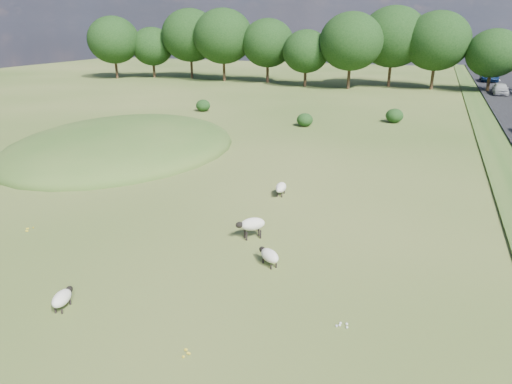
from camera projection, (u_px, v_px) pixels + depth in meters
The scene contains 10 objects.
ground at pixel (302, 139), 38.06m from camera, with size 160.00×160.00×0.00m, color #33551A.
mound at pixel (123, 148), 35.06m from camera, with size 16.00×20.00×4.00m, color #33561E.
treeline at pixel (361, 42), 67.23m from camera, with size 96.28×14.66×11.70m.
shrubs at pixel (303, 113), 45.51m from camera, with size 21.77×6.36×1.36m.
sheep_1 at pixel (281, 188), 25.23m from camera, with size 0.64×1.28×0.73m.
sheep_2 at pixel (269, 255), 17.89m from camera, with size 1.16×1.00×0.68m.
sheep_3 at pixel (62, 298), 15.15m from camera, with size 0.67×1.14×0.64m.
sheep_4 at pixel (252, 224), 20.07m from camera, with size 1.31×1.16×0.97m.
car_1 at pixel (489, 77), 74.32m from camera, with size 2.54×5.52×1.53m, color navy.
car_5 at pixel (501, 89), 60.35m from camera, with size 1.80×4.47×1.52m, color silver.
Camera 1 is at (9.71, -16.18, 8.93)m, focal length 32.00 mm.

